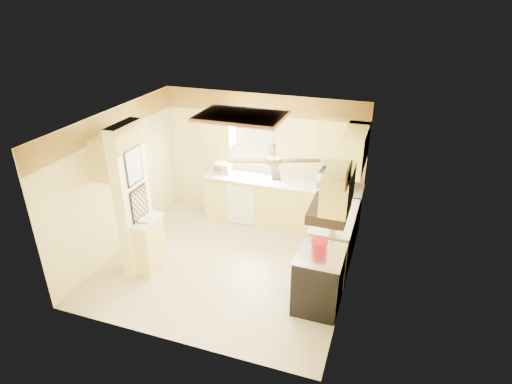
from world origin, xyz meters
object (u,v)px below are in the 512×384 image
at_px(stove, 319,279).
at_px(bowl, 145,220).
at_px(microwave, 335,180).
at_px(dutch_oven, 319,246).
at_px(kettle, 333,229).

xyz_separation_m(stove, bowl, (-2.79, -0.07, 0.50)).
relative_size(microwave, bowl, 3.07).
xyz_separation_m(microwave, dutch_oven, (0.14, -2.11, -0.10)).
height_order(microwave, bowl, microwave).
distance_m(microwave, dutch_oven, 2.12).
bearing_deg(microwave, kettle, 105.02).
height_order(bowl, dutch_oven, dutch_oven).
distance_m(stove, microwave, 2.27).
xyz_separation_m(bowl, kettle, (2.86, 0.57, 0.08)).
distance_m(stove, kettle, 0.78).
height_order(stove, bowl, bowl).
bearing_deg(kettle, microwave, 98.69).
relative_size(bowl, kettle, 0.81).
height_order(stove, microwave, microwave).
bearing_deg(dutch_oven, stove, -57.31).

